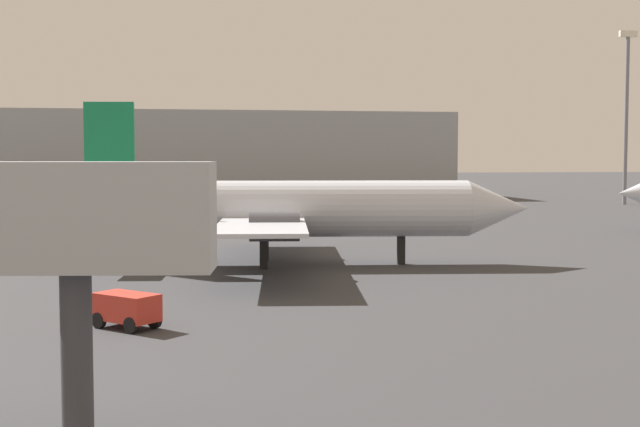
# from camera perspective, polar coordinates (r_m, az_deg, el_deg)

# --- Properties ---
(airplane_on_taxiway) EXTENTS (29.06, 24.25, 9.44)m
(airplane_on_taxiway) POSITION_cam_1_polar(r_m,az_deg,el_deg) (50.51, -2.73, 0.28)
(airplane_on_taxiway) COLOR silver
(airplane_on_taxiway) RESTS_ON ground_plane
(baggage_cart) EXTENTS (2.62, 2.61, 1.30)m
(baggage_cart) POSITION_cam_1_polar(r_m,az_deg,el_deg) (32.99, -12.58, -6.07)
(baggage_cart) COLOR red
(baggage_cart) RESTS_ON ground_plane
(light_mast_right) EXTENTS (2.40, 0.50, 22.40)m
(light_mast_right) POSITION_cam_1_polar(r_m,az_deg,el_deg) (119.76, 19.47, 6.54)
(light_mast_right) COLOR slate
(light_mast_right) RESTS_ON ground_plane
(terminal_building) EXTENTS (74.64, 26.62, 12.79)m
(terminal_building) POSITION_cam_1_polar(r_m,az_deg,el_deg) (136.39, -7.90, 3.80)
(terminal_building) COLOR #999EA3
(terminal_building) RESTS_ON ground_plane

